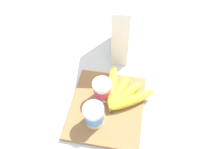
# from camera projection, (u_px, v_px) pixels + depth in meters

# --- Properties ---
(ground_plane) EXTENTS (2.40, 2.40, 0.00)m
(ground_plane) POSITION_uv_depth(u_px,v_px,m) (107.00, 108.00, 0.78)
(ground_plane) COLOR silver
(cutting_board) EXTENTS (0.29, 0.26, 0.02)m
(cutting_board) POSITION_uv_depth(u_px,v_px,m) (107.00, 107.00, 0.78)
(cutting_board) COLOR olive
(cutting_board) RESTS_ON ground_plane
(cereal_box) EXTENTS (0.19, 0.09, 0.26)m
(cereal_box) POSITION_uv_depth(u_px,v_px,m) (120.00, 27.00, 0.85)
(cereal_box) COLOR white
(cereal_box) RESTS_ON ground_plane
(yogurt_cup_front) EXTENTS (0.07, 0.07, 0.09)m
(yogurt_cup_front) POSITION_uv_depth(u_px,v_px,m) (94.00, 115.00, 0.70)
(yogurt_cup_front) COLOR white
(yogurt_cup_front) RESTS_ON cutting_board
(yogurt_cup_back) EXTENTS (0.07, 0.07, 0.08)m
(yogurt_cup_back) POSITION_uv_depth(u_px,v_px,m) (102.00, 90.00, 0.76)
(yogurt_cup_back) COLOR white
(yogurt_cup_back) RESTS_ON cutting_board
(banana_bunch) EXTENTS (0.20, 0.19, 0.04)m
(banana_bunch) POSITION_uv_depth(u_px,v_px,m) (122.00, 93.00, 0.78)
(banana_bunch) COLOR yellow
(banana_bunch) RESTS_ON cutting_board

